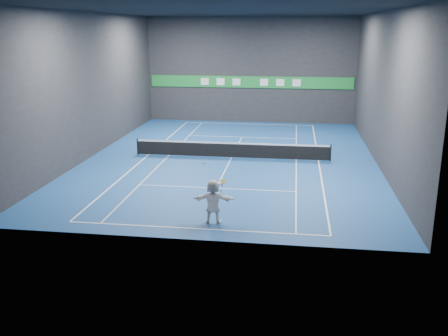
# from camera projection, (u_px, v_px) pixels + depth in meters

# --- Properties ---
(ground) EXTENTS (26.00, 26.00, 0.00)m
(ground) POSITION_uv_depth(u_px,v_px,m) (231.00, 158.00, 31.93)
(ground) COLOR navy
(ground) RESTS_ON ground
(ceiling) EXTENTS (26.00, 26.00, 0.00)m
(ceiling) POSITION_uv_depth(u_px,v_px,m) (232.00, 11.00, 29.51)
(ceiling) COLOR black
(ceiling) RESTS_ON ground
(wall_back) EXTENTS (18.00, 0.10, 9.00)m
(wall_back) POSITION_uv_depth(u_px,v_px,m) (250.00, 70.00, 43.12)
(wall_back) COLOR #27282A
(wall_back) RESTS_ON ground
(wall_front) EXTENTS (18.00, 0.10, 9.00)m
(wall_front) POSITION_uv_depth(u_px,v_px,m) (188.00, 126.00, 18.32)
(wall_front) COLOR #27282A
(wall_front) RESTS_ON ground
(wall_left) EXTENTS (0.10, 26.00, 9.00)m
(wall_left) POSITION_uv_depth(u_px,v_px,m) (93.00, 85.00, 31.92)
(wall_left) COLOR #27282A
(wall_left) RESTS_ON ground
(wall_right) EXTENTS (0.10, 26.00, 9.00)m
(wall_right) POSITION_uv_depth(u_px,v_px,m) (382.00, 89.00, 29.51)
(wall_right) COLOR #27282A
(wall_right) RESTS_ON ground
(baseline_near) EXTENTS (10.98, 0.08, 0.01)m
(baseline_near) POSITION_uv_depth(u_px,v_px,m) (196.00, 229.00, 20.59)
(baseline_near) COLOR white
(baseline_near) RESTS_ON ground
(baseline_far) EXTENTS (10.98, 0.08, 0.01)m
(baseline_far) POSITION_uv_depth(u_px,v_px,m) (249.00, 124.00, 43.27)
(baseline_far) COLOR white
(baseline_far) RESTS_ON ground
(sideline_doubles_left) EXTENTS (0.08, 23.78, 0.01)m
(sideline_doubles_left) POSITION_uv_depth(u_px,v_px,m) (148.00, 155.00, 32.66)
(sideline_doubles_left) COLOR white
(sideline_doubles_left) RESTS_ON ground
(sideline_doubles_right) EXTENTS (0.08, 23.78, 0.01)m
(sideline_doubles_right) POSITION_uv_depth(u_px,v_px,m) (318.00, 161.00, 31.19)
(sideline_doubles_right) COLOR white
(sideline_doubles_right) RESTS_ON ground
(sideline_singles_left) EXTENTS (0.06, 23.78, 0.01)m
(sideline_singles_left) POSITION_uv_depth(u_px,v_px,m) (169.00, 155.00, 32.48)
(sideline_singles_left) COLOR white
(sideline_singles_left) RESTS_ON ground
(sideline_singles_right) EXTENTS (0.06, 23.78, 0.01)m
(sideline_singles_right) POSITION_uv_depth(u_px,v_px,m) (296.00, 160.00, 31.38)
(sideline_singles_right) COLOR white
(sideline_singles_right) RESTS_ON ground
(service_line_near) EXTENTS (8.23, 0.06, 0.01)m
(service_line_near) POSITION_uv_depth(u_px,v_px,m) (216.00, 188.00, 25.82)
(service_line_near) COLOR white
(service_line_near) RESTS_ON ground
(service_line_far) EXTENTS (8.23, 0.06, 0.01)m
(service_line_far) POSITION_uv_depth(u_px,v_px,m) (242.00, 137.00, 38.03)
(service_line_far) COLOR white
(service_line_far) RESTS_ON ground
(center_service_line) EXTENTS (0.06, 12.80, 0.01)m
(center_service_line) POSITION_uv_depth(u_px,v_px,m) (231.00, 158.00, 31.93)
(center_service_line) COLOR white
(center_service_line) RESTS_ON ground
(player) EXTENTS (1.80, 0.67, 1.90)m
(player) POSITION_uv_depth(u_px,v_px,m) (213.00, 201.00, 20.98)
(player) COLOR white
(player) RESTS_ON ground
(tennis_ball) EXTENTS (0.07, 0.07, 0.07)m
(tennis_ball) POSITION_uv_depth(u_px,v_px,m) (204.00, 163.00, 20.63)
(tennis_ball) COLOR #C0E025
(tennis_ball) RESTS_ON player
(tennis_net) EXTENTS (12.50, 0.10, 1.07)m
(tennis_net) POSITION_uv_depth(u_px,v_px,m) (232.00, 150.00, 31.78)
(tennis_net) COLOR black
(tennis_net) RESTS_ON ground
(sponsor_banner) EXTENTS (17.64, 0.11, 1.00)m
(sponsor_banner) POSITION_uv_depth(u_px,v_px,m) (250.00, 82.00, 43.32)
(sponsor_banner) COLOR #1E8B36
(sponsor_banner) RESTS_ON wall_back
(tennis_racket) EXTENTS (0.47, 0.35, 0.67)m
(tennis_racket) POSITION_uv_depth(u_px,v_px,m) (221.00, 183.00, 20.76)
(tennis_racket) COLOR red
(tennis_racket) RESTS_ON player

